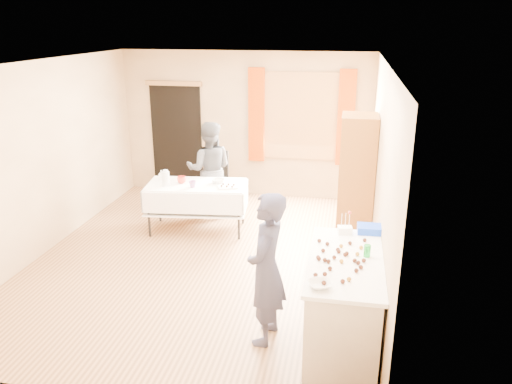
% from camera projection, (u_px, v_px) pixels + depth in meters
% --- Properties ---
extents(floor, '(4.50, 5.50, 0.02)m').
position_uv_depth(floor, '(205.00, 258.00, 6.85)').
color(floor, '#9E7047').
rests_on(floor, ground).
extents(ceiling, '(4.50, 5.50, 0.02)m').
position_uv_depth(ceiling, '(197.00, 62.00, 6.00)').
color(ceiling, white).
rests_on(ceiling, floor).
extents(wall_back, '(4.50, 0.02, 2.60)m').
position_uv_depth(wall_back, '(245.00, 125.00, 8.99)').
color(wall_back, tan).
rests_on(wall_back, floor).
extents(wall_front, '(4.50, 0.02, 2.60)m').
position_uv_depth(wall_front, '(99.00, 264.00, 3.86)').
color(wall_front, tan).
rests_on(wall_front, floor).
extents(wall_left, '(0.02, 5.50, 2.60)m').
position_uv_depth(wall_left, '(42.00, 158.00, 6.82)').
color(wall_left, tan).
rests_on(wall_left, floor).
extents(wall_right, '(0.02, 5.50, 2.60)m').
position_uv_depth(wall_right, '(381.00, 176.00, 6.03)').
color(wall_right, tan).
rests_on(wall_right, floor).
extents(window_frame, '(1.32, 0.06, 1.52)m').
position_uv_depth(window_frame, '(301.00, 116.00, 8.71)').
color(window_frame, olive).
rests_on(window_frame, wall_back).
extents(window_pane, '(1.20, 0.02, 1.40)m').
position_uv_depth(window_pane, '(301.00, 116.00, 8.70)').
color(window_pane, white).
rests_on(window_pane, wall_back).
extents(curtain_left, '(0.28, 0.06, 1.65)m').
position_uv_depth(curtain_left, '(256.00, 115.00, 8.80)').
color(curtain_left, '#AF3600').
rests_on(curtain_left, wall_back).
extents(curtain_right, '(0.28, 0.06, 1.65)m').
position_uv_depth(curtain_right, '(346.00, 118.00, 8.53)').
color(curtain_right, '#AF3600').
rests_on(curtain_right, wall_back).
extents(doorway, '(0.95, 0.04, 2.00)m').
position_uv_depth(doorway, '(177.00, 139.00, 9.29)').
color(doorway, black).
rests_on(doorway, floor).
extents(door_lintel, '(1.05, 0.06, 0.08)m').
position_uv_depth(door_lintel, '(173.00, 83.00, 8.93)').
color(door_lintel, olive).
rests_on(door_lintel, wall_back).
extents(cabinet, '(0.50, 0.60, 1.86)m').
position_uv_depth(cabinet, '(356.00, 179.00, 7.15)').
color(cabinet, brown).
rests_on(cabinet, floor).
extents(counter, '(0.72, 1.51, 0.91)m').
position_uv_depth(counter, '(343.00, 301.00, 4.94)').
color(counter, beige).
rests_on(counter, floor).
extents(party_table, '(1.59, 0.94, 0.75)m').
position_uv_depth(party_table, '(197.00, 203.00, 7.62)').
color(party_table, black).
rests_on(party_table, floor).
extents(chair, '(0.46, 0.46, 0.98)m').
position_uv_depth(chair, '(214.00, 190.00, 8.67)').
color(chair, black).
rests_on(chair, floor).
extents(girl, '(0.66, 0.50, 1.57)m').
position_uv_depth(girl, '(266.00, 269.00, 4.87)').
color(girl, '#2A2A45').
rests_on(girl, floor).
extents(woman, '(0.98, 0.87, 1.57)m').
position_uv_depth(woman, '(209.00, 169.00, 8.14)').
color(woman, black).
rests_on(woman, floor).
extents(soda_can, '(0.08, 0.08, 0.12)m').
position_uv_depth(soda_can, '(367.00, 251.00, 4.83)').
color(soda_can, '#17922F').
rests_on(soda_can, counter).
extents(mixing_bowl, '(0.34, 0.34, 0.05)m').
position_uv_depth(mixing_bowl, '(320.00, 284.00, 4.29)').
color(mixing_bowl, white).
rests_on(mixing_bowl, counter).
extents(foam_block, '(0.16, 0.12, 0.08)m').
position_uv_depth(foam_block, '(345.00, 230.00, 5.36)').
color(foam_block, white).
rests_on(foam_block, counter).
extents(blue_basket, '(0.31, 0.21, 0.08)m').
position_uv_depth(blue_basket, '(371.00, 229.00, 5.39)').
color(blue_basket, blue).
rests_on(blue_basket, counter).
extents(pitcher, '(0.13, 0.13, 0.22)m').
position_uv_depth(pitcher, '(166.00, 179.00, 7.41)').
color(pitcher, silver).
rests_on(pitcher, party_table).
extents(cup_red, '(0.19, 0.19, 0.10)m').
position_uv_depth(cup_red, '(182.00, 180.00, 7.55)').
color(cup_red, red).
rests_on(cup_red, party_table).
extents(cup_rainbow, '(0.16, 0.16, 0.10)m').
position_uv_depth(cup_rainbow, '(192.00, 184.00, 7.35)').
color(cup_rainbow, red).
rests_on(cup_rainbow, party_table).
extents(small_bowl, '(0.19, 0.19, 0.06)m').
position_uv_depth(small_bowl, '(218.00, 181.00, 7.56)').
color(small_bowl, white).
rests_on(small_bowl, party_table).
extents(pastry_tray, '(0.33, 0.29, 0.02)m').
position_uv_depth(pastry_tray, '(228.00, 187.00, 7.36)').
color(pastry_tray, white).
rests_on(pastry_tray, party_table).
extents(bottle, '(0.08, 0.08, 0.15)m').
position_uv_depth(bottle, '(161.00, 175.00, 7.69)').
color(bottle, white).
rests_on(bottle, party_table).
extents(cake_balls, '(0.53, 1.02, 0.04)m').
position_uv_depth(cake_balls, '(341.00, 258.00, 4.78)').
color(cake_balls, '#3F2314').
rests_on(cake_balls, counter).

